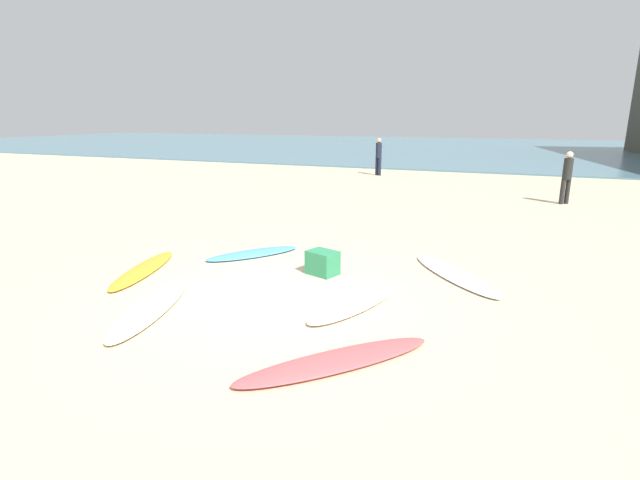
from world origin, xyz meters
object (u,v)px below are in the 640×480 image
beachgoer_near (379,155)px  beach_cooler (323,263)px  surfboard_0 (143,269)px  surfboard_4 (253,253)px  surfboard_1 (353,304)px  surfboard_3 (455,275)px  surfboard_2 (151,307)px  surfboard_5 (336,361)px  beachgoer_mid (567,175)px

beachgoer_near → beach_cooler: (3.18, -14.76, -0.78)m
surfboard_0 → surfboard_4: bearing=-145.1°
surfboard_1 → surfboard_4: 3.29m
surfboard_1 → surfboard_3: surfboard_1 is taller
surfboard_1 → surfboard_0: bearing=-162.8°
surfboard_2 → surfboard_0: bearing=-61.8°
surfboard_5 → surfboard_4: bearing=-6.3°
surfboard_3 → surfboard_4: size_ratio=1.25×
surfboard_1 → surfboard_5: size_ratio=0.79×
beachgoer_mid → beach_cooler: beachgoer_mid is taller
surfboard_4 → beach_cooler: (1.76, -0.56, 0.18)m
beachgoer_near → beachgoer_mid: beachgoer_near is taller
surfboard_1 → beachgoer_mid: beachgoer_mid is taller
beachgoer_mid → surfboard_1: bearing=-146.7°
surfboard_3 → surfboard_5: (-0.84, -3.68, 0.01)m
beachgoer_mid → beach_cooler: bearing=-153.9°
beachgoer_near → beachgoer_mid: 9.29m
surfboard_2 → beachgoer_near: beachgoer_near is taller
surfboard_0 → beachgoer_mid: beachgoer_mid is taller
surfboard_1 → beachgoer_mid: (3.52, 10.79, 0.89)m
surfboard_3 → surfboard_5: bearing=36.9°
surfboard_0 → surfboard_5: (4.44, -1.77, 0.01)m
beach_cooler → beachgoer_mid: bearing=64.7°
surfboard_4 → surfboard_5: size_ratio=0.80×
surfboard_0 → surfboard_1: size_ratio=1.20×
surfboard_5 → beach_cooler: size_ratio=4.75×
surfboard_4 → surfboard_2: bearing=128.0°
beachgoer_mid → beach_cooler: (-4.52, -9.57, -0.72)m
beachgoer_mid → beach_cooler: 10.61m
surfboard_5 → surfboard_0: bearing=19.7°
surfboard_0 → beachgoer_near: (-0.11, 15.88, 0.95)m
surfboard_5 → beachgoer_near: 18.25m
surfboard_3 → beachgoer_near: size_ratio=1.39×
surfboard_2 → beachgoer_near: size_ratio=1.38×
surfboard_4 → beachgoer_near: beachgoer_near is taller
surfboard_5 → beach_cooler: beach_cooler is taller
surfboard_4 → beachgoer_mid: (6.28, 9.01, 0.90)m
beach_cooler → surfboard_1: bearing=-50.9°
surfboard_5 → surfboard_1: bearing=-36.1°
surfboard_3 → beachgoer_near: beachgoer_near is taller
surfboard_1 → beachgoer_near: size_ratio=1.10×
surfboard_3 → beachgoer_near: 15.01m
surfboard_2 → surfboard_4: size_ratio=1.24×
surfboard_1 → beachgoer_mid: size_ratio=1.16×
surfboard_2 → surfboard_3: size_ratio=0.99×
beachgoer_near → beachgoer_mid: bearing=174.8°
beachgoer_near → surfboard_5: bearing=133.3°
surfboard_3 → beachgoer_mid: beachgoer_mid is taller
surfboard_1 → surfboard_3: (1.21, 2.01, -0.01)m
surfboard_5 → beach_cooler: 3.20m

